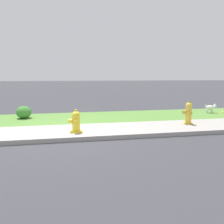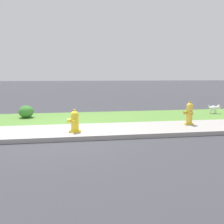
% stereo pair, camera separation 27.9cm
% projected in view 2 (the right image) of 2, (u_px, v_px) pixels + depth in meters
% --- Properties ---
extents(ground_plane, '(120.00, 120.00, 0.00)m').
position_uv_depth(ground_plane, '(61.00, 131.00, 6.35)').
color(ground_plane, '#38383D').
extents(sidewalk_pavement, '(18.00, 1.80, 0.01)m').
position_uv_depth(sidewalk_pavement, '(61.00, 131.00, 6.35)').
color(sidewalk_pavement, '#9E9993').
rests_on(sidewalk_pavement, ground).
extents(grass_verge, '(18.00, 2.36, 0.01)m').
position_uv_depth(grass_verge, '(66.00, 118.00, 8.38)').
color(grass_verge, '#568438').
rests_on(grass_verge, ground).
extents(street_curb, '(18.00, 0.16, 0.12)m').
position_uv_depth(street_curb, '(58.00, 139.00, 5.38)').
color(street_curb, '#9E9993').
rests_on(street_curb, ground).
extents(fire_hydrant_by_grass_verge, '(0.36, 0.39, 0.77)m').
position_uv_depth(fire_hydrant_by_grass_verge, '(189.00, 114.00, 7.15)').
color(fire_hydrant_by_grass_verge, gold).
rests_on(fire_hydrant_by_grass_verge, ground).
extents(fire_hydrant_at_driveway, '(0.39, 0.41, 0.66)m').
position_uv_depth(fire_hydrant_at_driveway, '(75.00, 121.00, 6.23)').
color(fire_hydrant_at_driveway, yellow).
rests_on(fire_hydrant_at_driveway, ground).
extents(small_white_dog, '(0.50, 0.27, 0.41)m').
position_uv_depth(small_white_dog, '(214.00, 108.00, 9.26)').
color(small_white_dog, white).
rests_on(small_white_dog, ground).
extents(shrub_bush_mid_verge, '(0.55, 0.55, 0.47)m').
position_uv_depth(shrub_bush_mid_verge, '(26.00, 112.00, 8.37)').
color(shrub_bush_mid_verge, '#3D7F33').
rests_on(shrub_bush_mid_verge, ground).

